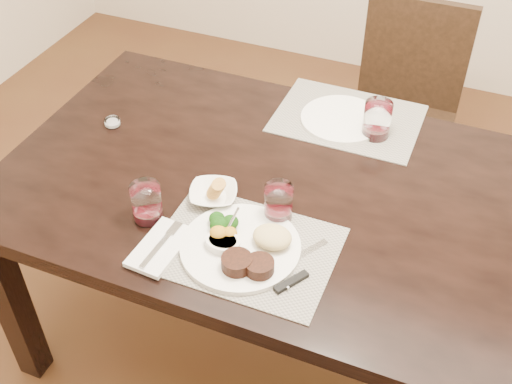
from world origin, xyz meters
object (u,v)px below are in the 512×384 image
at_px(dinner_plate, 245,246).
at_px(wine_glass_near, 278,204).
at_px(chair_far, 403,103).
at_px(cracker_bowl, 213,194).
at_px(far_plate, 342,119).
at_px(steak_knife, 295,274).

distance_m(dinner_plate, wine_glass_near, 0.16).
relative_size(chair_far, cracker_bowl, 5.38).
xyz_separation_m(wine_glass_near, far_plate, (0.03, 0.50, -0.04)).
relative_size(dinner_plate, wine_glass_near, 2.96).
bearing_deg(steak_knife, dinner_plate, -159.93).
distance_m(chair_far, steak_knife, 1.27).
bearing_deg(steak_knife, wine_glass_near, 153.73).
bearing_deg(far_plate, steak_knife, -83.00).
bearing_deg(cracker_bowl, steak_knife, -30.55).
relative_size(wine_glass_near, far_plate, 0.40).
xyz_separation_m(dinner_plate, steak_knife, (0.15, -0.03, -0.01)).
distance_m(dinner_plate, far_plate, 0.65).
bearing_deg(chair_far, dinner_plate, -98.21).
bearing_deg(wine_glass_near, steak_knife, -57.87).
height_order(dinner_plate, steak_knife, dinner_plate).
height_order(chair_far, steak_knife, chair_far).
height_order(cracker_bowl, wine_glass_near, wine_glass_near).
bearing_deg(wine_glass_near, dinner_plate, -102.21).
relative_size(dinner_plate, cracker_bowl, 1.86).
relative_size(chair_far, far_plate, 3.39).
bearing_deg(dinner_plate, wine_glass_near, 99.68).
xyz_separation_m(steak_knife, cracker_bowl, (-0.31, 0.18, 0.01)).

